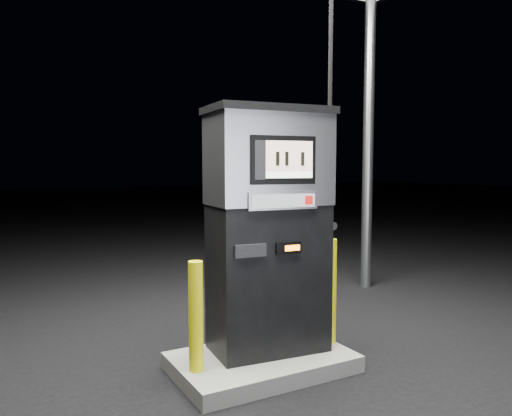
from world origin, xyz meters
TOP-DOWN VIEW (x-y plane):
  - ground at (0.00, 0.00)m, footprint 80.00×80.00m
  - pump_island at (0.00, 0.00)m, footprint 1.60×1.00m
  - fuel_dispenser at (0.12, 0.10)m, footprint 1.28×0.78m
  - bollard_left at (-0.67, -0.05)m, footprint 0.15×0.15m
  - bollard_right at (0.74, -0.03)m, footprint 0.15×0.15m

SIDE VIEW (x-z plane):
  - ground at x=0.00m, z-range 0.00..0.00m
  - pump_island at x=0.00m, z-range 0.00..0.15m
  - bollard_left at x=-0.67m, z-range 0.15..1.09m
  - bollard_right at x=0.74m, z-range 0.15..1.18m
  - fuel_dispenser at x=0.12m, z-range -1.04..3.66m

